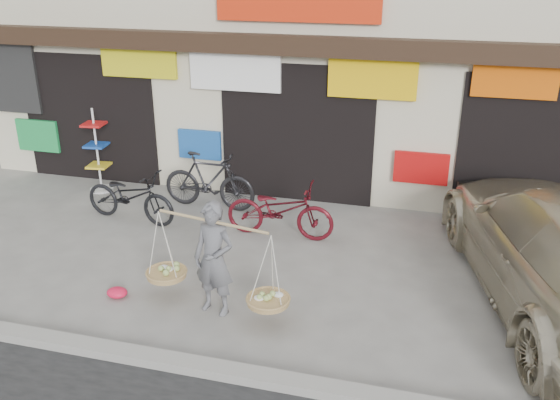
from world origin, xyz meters
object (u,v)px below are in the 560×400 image
(bike_0, at_px, (130,196))
(bike_2, at_px, (280,210))
(bike_1, at_px, (209,181))
(display_rack, at_px, (98,158))
(street_vendor, at_px, (214,263))

(bike_0, distance_m, bike_2, 2.82)
(bike_0, relative_size, bike_1, 1.00)
(bike_1, relative_size, display_rack, 1.06)
(bike_0, xyz_separation_m, bike_2, (2.82, 0.07, 0.01))
(bike_0, distance_m, bike_1, 1.51)
(street_vendor, relative_size, bike_2, 1.13)
(bike_1, height_order, bike_2, bike_1)
(street_vendor, bearing_deg, bike_0, 147.51)
(bike_0, xyz_separation_m, bike_1, (1.18, 0.94, 0.07))
(street_vendor, distance_m, display_rack, 5.34)
(display_rack, bearing_deg, bike_2, -15.26)
(street_vendor, xyz_separation_m, bike_1, (-1.39, 3.36, -0.19))
(bike_1, bearing_deg, street_vendor, -155.41)
(street_vendor, height_order, bike_2, street_vendor)
(bike_0, height_order, bike_1, bike_1)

